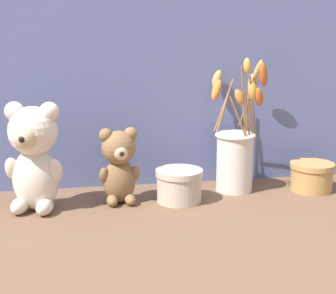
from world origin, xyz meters
name	(u,v)px	position (x,y,z in m)	size (l,w,h in m)	color
ground_plane	(169,203)	(0.00, 0.00, 0.00)	(4.00, 4.00, 0.00)	brown
backdrop_wall	(158,77)	(0.00, 0.17, 0.29)	(1.25, 0.02, 0.57)	slate
teddy_bear_large	(34,155)	(-0.31, 0.00, 0.13)	(0.14, 0.13, 0.25)	beige
teddy_bear_medium	(119,164)	(-0.12, 0.02, 0.10)	(0.10, 0.09, 0.18)	olive
flower_vase	(236,150)	(0.18, 0.07, 0.11)	(0.15, 0.16, 0.34)	silver
decorative_tin_tall	(179,185)	(0.03, 0.01, 0.04)	(0.11, 0.11, 0.08)	beige
decorative_tin_short	(312,176)	(0.38, 0.03, 0.04)	(0.11, 0.11, 0.07)	tan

